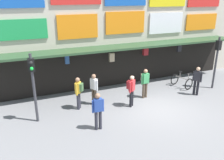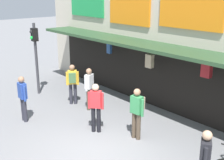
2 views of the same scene
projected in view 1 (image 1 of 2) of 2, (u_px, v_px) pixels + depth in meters
ground_plane at (158, 108)px, 12.22m from camera, size 80.00×80.00×0.00m
shopfront at (121, 21)px, 14.83m from camera, size 18.00×2.60×8.00m
traffic_light_near at (33, 77)px, 10.27m from camera, size 0.30×0.33×3.20m
traffic_light_far at (217, 55)px, 14.18m from camera, size 0.30×0.34×3.20m
bicycle_parked at (182, 81)px, 14.91m from camera, size 0.95×1.29×1.05m
pedestrian_in_purple at (98, 109)px, 10.02m from camera, size 0.53×0.24×1.68m
pedestrian_in_blue at (197, 79)px, 13.56m from camera, size 0.38×0.46×1.68m
pedestrian_in_white at (131, 89)px, 12.15m from camera, size 0.47×0.47×1.68m
pedestrian_in_green at (79, 91)px, 11.87m from camera, size 0.47×0.48×1.68m
pedestrian_in_yellow at (145, 81)px, 13.20m from camera, size 0.53×0.38×1.68m
pedestrian_in_red at (94, 88)px, 12.38m from camera, size 0.35×0.49×1.68m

